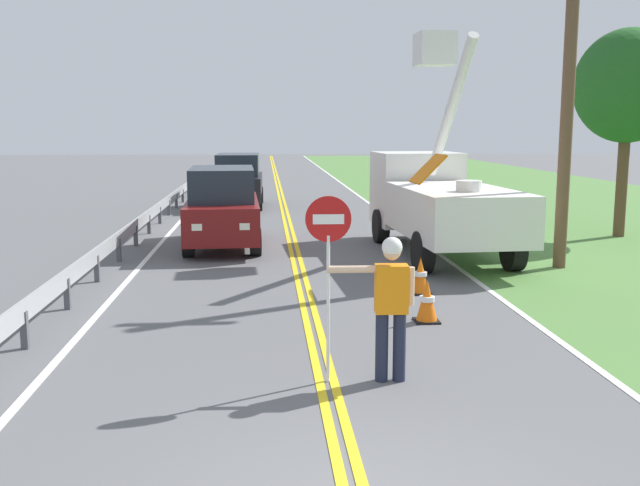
# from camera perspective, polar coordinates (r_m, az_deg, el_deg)

# --- Properties ---
(grass_verge_right) EXTENTS (16.00, 110.00, 0.01)m
(grass_verge_right) POSITION_cam_1_polar(r_m,az_deg,el_deg) (28.33, 21.50, 2.09)
(grass_verge_right) COLOR #517F3D
(grass_verge_right) RESTS_ON ground
(centerline_yellow_left) EXTENTS (0.11, 110.00, 0.01)m
(centerline_yellow_left) POSITION_cam_1_polar(r_m,az_deg,el_deg) (25.50, -2.88, 2.01)
(centerline_yellow_left) COLOR yellow
(centerline_yellow_left) RESTS_ON ground
(centerline_yellow_right) EXTENTS (0.11, 110.00, 0.01)m
(centerline_yellow_right) POSITION_cam_1_polar(r_m,az_deg,el_deg) (25.51, -2.48, 2.02)
(centerline_yellow_right) COLOR yellow
(centerline_yellow_right) RESTS_ON ground
(edge_line_right) EXTENTS (0.12, 110.00, 0.01)m
(edge_line_right) POSITION_cam_1_polar(r_m,az_deg,el_deg) (25.86, 5.32, 2.08)
(edge_line_right) COLOR silver
(edge_line_right) RESTS_ON ground
(edge_line_left) EXTENTS (0.12, 110.00, 0.01)m
(edge_line_left) POSITION_cam_1_polar(r_m,az_deg,el_deg) (25.65, -10.75, 1.90)
(edge_line_left) COLOR silver
(edge_line_left) RESTS_ON ground
(flagger_worker) EXTENTS (1.09, 0.25, 1.83)m
(flagger_worker) POSITION_cam_1_polar(r_m,az_deg,el_deg) (9.01, 5.55, -4.44)
(flagger_worker) COLOR #1E2338
(flagger_worker) RESTS_ON ground
(stop_sign_paddle) EXTENTS (0.56, 0.04, 2.33)m
(stop_sign_paddle) POSITION_cam_1_polar(r_m,az_deg,el_deg) (8.80, 0.66, -0.31)
(stop_sign_paddle) COLOR silver
(stop_sign_paddle) RESTS_ON ground
(utility_bucket_truck) EXTENTS (2.67, 6.92, 5.47)m
(utility_bucket_truck) POSITION_cam_1_polar(r_m,az_deg,el_deg) (18.48, 9.11, 3.60)
(utility_bucket_truck) COLOR white
(utility_bucket_truck) RESTS_ON ground
(oncoming_suv_nearest) EXTENTS (2.04, 4.66, 2.10)m
(oncoming_suv_nearest) POSITION_cam_1_polar(r_m,az_deg,el_deg) (19.27, -7.66, 2.80)
(oncoming_suv_nearest) COLOR maroon
(oncoming_suv_nearest) RESTS_ON ground
(oncoming_suv_second) EXTENTS (1.96, 4.63, 2.10)m
(oncoming_suv_second) POSITION_cam_1_polar(r_m,az_deg,el_deg) (29.07, -6.44, 4.93)
(oncoming_suv_second) COLOR black
(oncoming_suv_second) RESTS_ON ground
(utility_pole_near) EXTENTS (1.80, 0.28, 8.28)m
(utility_pole_near) POSITION_cam_1_polar(r_m,az_deg,el_deg) (17.07, 18.99, 12.57)
(utility_pole_near) COLOR brown
(utility_pole_near) RESTS_ON ground
(traffic_cone_lead) EXTENTS (0.40, 0.40, 0.70)m
(traffic_cone_lead) POSITION_cam_1_polar(r_m,az_deg,el_deg) (11.97, 8.41, -4.58)
(traffic_cone_lead) COLOR orange
(traffic_cone_lead) RESTS_ON ground
(traffic_cone_mid) EXTENTS (0.40, 0.40, 0.70)m
(traffic_cone_mid) POSITION_cam_1_polar(r_m,az_deg,el_deg) (13.96, 7.89, -2.61)
(traffic_cone_mid) COLOR orange
(traffic_cone_mid) RESTS_ON ground
(guardrail_left_shoulder) EXTENTS (0.10, 32.00, 0.71)m
(guardrail_left_shoulder) POSITION_cam_1_polar(r_m,az_deg,el_deg) (21.07, -13.79, 1.67)
(guardrail_left_shoulder) COLOR #9EA0A3
(guardrail_left_shoulder) RESTS_ON ground
(roadside_tree_verge) EXTENTS (3.00, 3.00, 5.90)m
(roadside_tree_verge) POSITION_cam_1_polar(r_m,az_deg,el_deg) (22.64, 23.06, 11.23)
(roadside_tree_verge) COLOR brown
(roadside_tree_verge) RESTS_ON ground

